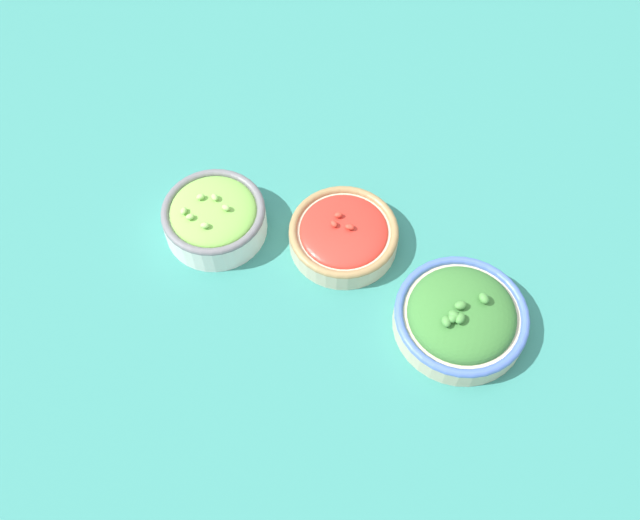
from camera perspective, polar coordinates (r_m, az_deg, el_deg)
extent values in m
plane|color=#337F75|center=(1.02, 0.00, -0.86)|extent=(3.00, 3.00, 0.00)
cylinder|color=beige|center=(1.03, 1.89, 1.84)|extent=(0.16, 0.16, 0.03)
torus|color=#997A4C|center=(1.02, 1.91, 2.33)|extent=(0.16, 0.16, 0.01)
ellipsoid|color=red|center=(1.02, 1.91, 2.33)|extent=(0.13, 0.13, 0.02)
ellipsoid|color=red|center=(1.01, 2.44, 2.67)|extent=(0.01, 0.01, 0.01)
ellipsoid|color=red|center=(1.01, 2.34, 2.67)|extent=(0.01, 0.01, 0.01)
ellipsoid|color=red|center=(1.01, 1.13, 2.91)|extent=(0.01, 0.01, 0.01)
ellipsoid|color=red|center=(1.02, 1.49, 3.62)|extent=(0.01, 0.01, 0.01)
cylinder|color=silver|center=(1.05, -8.39, 3.18)|extent=(0.15, 0.15, 0.05)
torus|color=slate|center=(1.04, -8.55, 3.88)|extent=(0.15, 0.15, 0.01)
ellipsoid|color=#7ABC4C|center=(1.04, -8.55, 3.88)|extent=(0.13, 0.13, 0.03)
ellipsoid|color=#99D166|center=(1.03, -8.43, 4.99)|extent=(0.01, 0.01, 0.01)
ellipsoid|color=#99D166|center=(1.03, -9.54, 5.01)|extent=(0.01, 0.01, 0.01)
ellipsoid|color=#99D166|center=(1.02, -10.84, 3.88)|extent=(0.01, 0.01, 0.01)
ellipsoid|color=#99D166|center=(1.01, -10.35, 3.42)|extent=(0.01, 0.01, 0.01)
ellipsoid|color=#99D166|center=(1.00, -9.21, 2.75)|extent=(0.01, 0.01, 0.01)
ellipsoid|color=#99D166|center=(1.01, -7.54, 4.17)|extent=(0.01, 0.01, 0.01)
cylinder|color=beige|center=(0.99, 11.13, -4.70)|extent=(0.18, 0.18, 0.03)
torus|color=#4766B7|center=(0.97, 11.28, -4.30)|extent=(0.18, 0.18, 0.01)
ellipsoid|color=#387533|center=(0.97, 11.28, -4.30)|extent=(0.15, 0.15, 0.06)
ellipsoid|color=#47893D|center=(0.93, 10.07, -4.86)|extent=(0.01, 0.02, 0.01)
ellipsoid|color=#47893D|center=(0.94, 11.18, -3.58)|extent=(0.02, 0.02, 0.01)
ellipsoid|color=#47893D|center=(0.93, 11.15, -4.61)|extent=(0.02, 0.02, 0.01)
ellipsoid|color=#47893D|center=(0.93, 10.68, -4.37)|extent=(0.02, 0.02, 0.01)
ellipsoid|color=#47893D|center=(0.95, 12.97, -3.00)|extent=(0.02, 0.02, 0.01)
ellipsoid|color=#47893D|center=(0.93, 10.61, -4.55)|extent=(0.02, 0.02, 0.01)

